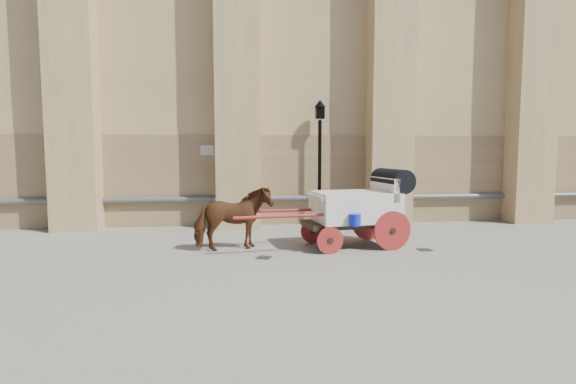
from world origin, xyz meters
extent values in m
plane|color=#6C675B|center=(0.00, 0.00, 0.00)|extent=(90.00, 90.00, 0.00)
cube|color=#9A7C55|center=(2.00, 4.15, 1.50)|extent=(44.00, 0.35, 3.00)
cylinder|color=#59595B|center=(2.00, 3.88, 0.90)|extent=(42.00, 0.18, 0.18)
cube|color=beige|center=(-2.00, 3.97, 2.50)|extent=(0.42, 0.04, 0.32)
imported|color=brown|center=(-1.13, 0.23, 0.80)|extent=(2.05, 1.34, 1.59)
cube|color=black|center=(1.90, 0.33, 0.60)|extent=(2.55, 1.44, 0.13)
cube|color=beige|center=(2.01, 0.35, 1.04)|extent=(2.27, 1.67, 0.77)
cube|color=beige|center=(2.82, 0.47, 1.48)|extent=(0.37, 1.38, 0.60)
cube|color=beige|center=(1.08, 0.21, 1.32)|extent=(0.56, 1.25, 0.11)
cylinder|color=black|center=(3.04, 0.50, 1.70)|extent=(0.81, 1.45, 0.61)
cylinder|color=maroon|center=(2.81, -0.22, 0.49)|extent=(0.99, 0.21, 0.99)
cylinder|color=maroon|center=(2.61, 1.12, 0.49)|extent=(0.99, 0.21, 0.99)
cylinder|color=maroon|center=(1.18, -0.47, 0.33)|extent=(0.66, 0.16, 0.66)
cylinder|color=maroon|center=(0.98, 0.88, 0.33)|extent=(0.66, 0.16, 0.66)
cylinder|color=maroon|center=(0.18, -0.43, 0.93)|extent=(2.62, 0.47, 0.08)
cylinder|color=maroon|center=(0.03, 0.55, 0.93)|extent=(2.62, 0.47, 0.08)
cylinder|color=#1022CE|center=(1.79, -0.46, 0.82)|extent=(0.29, 0.29, 0.29)
cylinder|color=black|center=(1.66, 3.60, 1.74)|extent=(0.12, 0.12, 3.48)
cone|color=black|center=(1.66, 3.60, 0.17)|extent=(0.35, 0.35, 0.35)
cube|color=black|center=(1.66, 3.60, 3.72)|extent=(0.27, 0.27, 0.41)
cone|color=black|center=(1.66, 3.60, 4.01)|extent=(0.39, 0.39, 0.23)
cube|color=black|center=(-0.42, -0.67, 0.01)|extent=(0.42, 0.42, 0.01)
cube|color=black|center=(3.63, -0.29, 0.01)|extent=(0.33, 0.33, 0.01)
camera|label=1|loc=(-0.99, -10.92, 2.48)|focal=28.00mm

